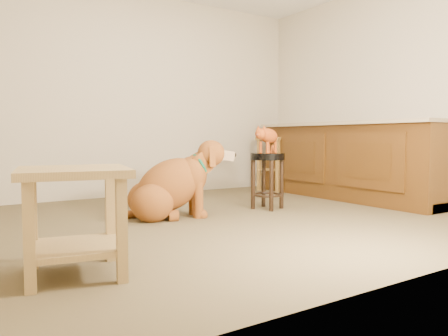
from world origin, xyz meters
TOP-DOWN VIEW (x-y plane):
  - floor at (0.00, 0.00)m, footprint 4.50×4.00m
  - room_shell at (0.00, 0.00)m, footprint 4.54×4.04m
  - cabinet_run at (1.94, 0.30)m, footprint 0.70×2.56m
  - padded_stool at (0.61, 0.22)m, footprint 0.39×0.39m
  - wood_stool at (1.72, 1.42)m, footprint 0.49×0.49m
  - side_table at (-1.67, -0.96)m, footprint 0.67×0.67m
  - golden_retriever at (-0.47, 0.31)m, footprint 1.18×0.70m
  - tabby_kitten at (0.60, 0.22)m, footprint 0.44×0.32m

SIDE VIEW (x-z plane):
  - floor at x=0.00m, z-range -0.01..0.01m
  - golden_retriever at x=-0.47m, z-range -0.10..0.68m
  - side_table at x=-1.67m, z-range 0.09..0.68m
  - wood_stool at x=1.72m, z-range 0.02..0.77m
  - padded_stool at x=0.61m, z-range 0.12..0.71m
  - cabinet_run at x=1.94m, z-range -0.03..0.91m
  - tabby_kitten at x=0.60m, z-range 0.60..0.92m
  - room_shell at x=0.00m, z-range 0.37..2.99m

